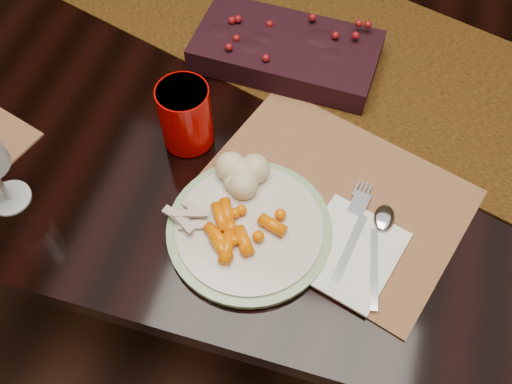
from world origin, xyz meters
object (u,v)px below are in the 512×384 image
(dinner_plate, at_px, (249,229))
(mashed_potatoes, at_px, (239,174))
(placemat_main, at_px, (332,197))
(napkin, at_px, (350,252))
(red_cup, at_px, (185,116))
(dining_table, at_px, (292,194))
(turkey_shreds, at_px, (188,215))
(baby_carrots, at_px, (243,234))
(centerpiece, at_px, (286,48))

(dinner_plate, height_order, mashed_potatoes, mashed_potatoes)
(placemat_main, relative_size, napkin, 2.59)
(napkin, height_order, red_cup, red_cup)
(dining_table, distance_m, mashed_potatoes, 0.49)
(red_cup, bearing_deg, mashed_potatoes, -32.63)
(turkey_shreds, bearing_deg, baby_carrots, -5.47)
(centerpiece, bearing_deg, mashed_potatoes, -89.86)
(centerpiece, height_order, napkin, centerpiece)
(dining_table, bearing_deg, baby_carrots, -91.53)
(dining_table, height_order, centerpiece, centerpiece)
(turkey_shreds, bearing_deg, red_cup, 110.51)
(baby_carrots, relative_size, red_cup, 0.86)
(napkin, bearing_deg, turkey_shreds, -159.67)
(placemat_main, bearing_deg, dining_table, 132.61)
(centerpiece, bearing_deg, baby_carrots, -84.77)
(centerpiece, height_order, baby_carrots, centerpiece)
(dining_table, xyz_separation_m, centerpiece, (-0.04, 0.04, 0.41))
(centerpiece, bearing_deg, placemat_main, -61.14)
(placemat_main, xyz_separation_m, dinner_plate, (-0.11, -0.10, 0.01))
(centerpiece, height_order, dinner_plate, centerpiece)
(centerpiece, relative_size, turkey_shreds, 4.38)
(dining_table, relative_size, placemat_main, 4.51)
(placemat_main, height_order, mashed_potatoes, mashed_potatoes)
(dining_table, xyz_separation_m, red_cup, (-0.15, -0.18, 0.44))
(centerpiece, relative_size, placemat_main, 0.82)
(placemat_main, distance_m, dinner_plate, 0.15)
(red_cup, bearing_deg, placemat_main, -9.86)
(dinner_plate, height_order, red_cup, red_cup)
(centerpiece, xyz_separation_m, mashed_potatoes, (0.00, -0.29, 0.01))
(dinner_plate, relative_size, baby_carrots, 2.52)
(mashed_potatoes, height_order, red_cup, red_cup)
(dining_table, bearing_deg, placemat_main, -65.25)
(dining_table, height_order, napkin, napkin)
(dining_table, bearing_deg, dinner_plate, -90.98)
(dining_table, bearing_deg, turkey_shreds, -106.39)
(centerpiece, relative_size, red_cup, 2.85)
(red_cup, bearing_deg, dinner_plate, -43.60)
(dining_table, distance_m, centerpiece, 0.42)
(turkey_shreds, xyz_separation_m, red_cup, (-0.06, 0.15, 0.03))
(dining_table, bearing_deg, mashed_potatoes, -99.90)
(placemat_main, height_order, red_cup, red_cup)
(dinner_plate, distance_m, baby_carrots, 0.03)
(dinner_plate, bearing_deg, dining_table, 89.02)
(dining_table, height_order, placemat_main, placemat_main)
(dinner_plate, height_order, napkin, dinner_plate)
(baby_carrots, height_order, mashed_potatoes, mashed_potatoes)
(dinner_plate, height_order, turkey_shreds, turkey_shreds)
(baby_carrots, relative_size, mashed_potatoes, 1.19)
(mashed_potatoes, xyz_separation_m, red_cup, (-0.11, 0.07, 0.02))
(dinner_plate, bearing_deg, baby_carrots, -100.16)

